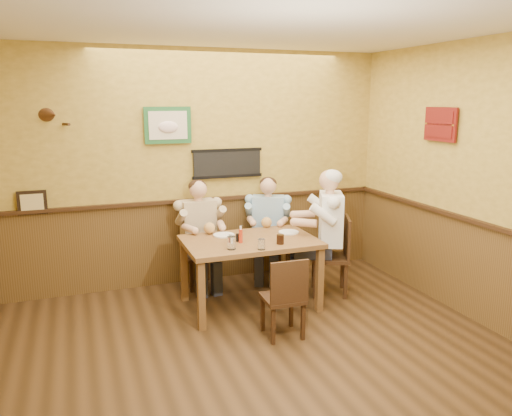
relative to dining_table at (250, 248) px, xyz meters
The scene contains 17 objects.
room 1.71m from the dining_table, 103.68° to the right, with size 5.02×5.03×2.81m.
dining_table is the anchor object (origin of this frame).
chair_back_left 0.89m from the dining_table, 116.30° to the left, with size 0.38×0.38×0.82m, color #3A2312, non-canonical shape.
chair_back_right 0.98m from the dining_table, 56.75° to the left, with size 0.37×0.37×0.80m, color #3A2312, non-canonical shape.
chair_right_end 1.00m from the dining_table, ahead, with size 0.42×0.42×0.91m, color #3A2312, non-canonical shape.
chair_near_side 0.82m from the dining_table, 86.02° to the right, with size 0.37×0.37×0.79m, color #3A2312, non-canonical shape.
diner_tan_shirt 0.85m from the dining_table, 116.30° to the left, with size 0.54×0.54×1.17m, color beige, non-canonical shape.
diner_blue_polo 0.95m from the dining_table, 56.75° to the left, with size 0.53×0.53×1.15m, color #8DB5D4, non-canonical shape.
diner_white_elder 0.98m from the dining_table, ahead, with size 0.60×0.60×1.30m, color white, non-canonical shape.
water_glass_left 0.43m from the dining_table, 136.98° to the right, with size 0.09×0.09×0.13m, color white.
water_glass_mid 0.41m from the dining_table, 92.13° to the right, with size 0.07×0.07×0.11m, color white.
cola_tumbler 0.38m from the dining_table, 48.26° to the right, with size 0.08×0.08×0.10m, color black.
hot_sauce_bottle 0.23m from the dining_table, 147.70° to the right, with size 0.04×0.04×0.16m, color red.
salt_shaker 0.27m from the dining_table, 169.28° to the right, with size 0.04×0.04×0.10m, color white.
pepper_shaker 0.20m from the dining_table, 169.61° to the right, with size 0.03×0.03×0.08m, color black.
plate_far_left 0.34m from the dining_table, 131.93° to the left, with size 0.23×0.23×0.02m, color silver.
plate_far_right 0.52m from the dining_table, 12.47° to the left, with size 0.22×0.22×0.01m, color white.
Camera 1 is at (-1.25, -3.32, 2.21)m, focal length 35.00 mm.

